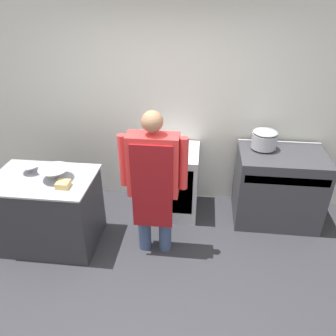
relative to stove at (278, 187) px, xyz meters
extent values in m
plane|color=#2D2D33|center=(-1.35, -1.50, -0.47)|extent=(14.00, 14.00, 0.00)
cube|color=silver|center=(-1.35, 0.42, 0.88)|extent=(8.00, 0.05, 2.70)
cube|color=#2D2D33|center=(-2.66, -0.75, -0.04)|extent=(1.06, 0.72, 0.85)
cube|color=#9EA0A8|center=(-2.66, -0.75, 0.39)|extent=(1.10, 0.75, 0.02)
cube|color=#38383D|center=(0.00, 0.00, 0.00)|extent=(1.02, 0.68, 0.93)
cube|color=#9EA0A8|center=(0.00, -0.33, 0.30)|extent=(0.94, 0.03, 0.10)
cube|color=#9EA0A8|center=(0.00, 0.33, 0.47)|extent=(1.02, 0.03, 0.02)
cube|color=silver|center=(-1.33, 0.04, -0.03)|extent=(0.66, 0.66, 0.88)
cube|color=silver|center=(-1.33, -0.28, 0.02)|extent=(0.56, 0.02, 0.62)
cylinder|color=#38476B|center=(-1.56, -0.73, -0.08)|extent=(0.14, 0.14, 0.77)
cylinder|color=#38476B|center=(-1.33, -0.73, -0.08)|extent=(0.14, 0.14, 0.77)
cube|color=red|center=(-1.45, -0.73, 0.63)|extent=(0.52, 0.22, 0.66)
cube|color=maroon|center=(-1.45, -0.86, 0.43)|extent=(0.42, 0.02, 0.95)
cylinder|color=red|center=(-1.75, -0.73, 0.66)|extent=(0.09, 0.09, 0.56)
cylinder|color=red|center=(-1.14, -0.73, 0.66)|extent=(0.09, 0.09, 0.56)
sphere|color=#9E7051|center=(-1.45, -0.73, 1.10)|extent=(0.21, 0.21, 0.21)
cone|color=#9EA0A8|center=(-2.51, -0.74, 0.47)|extent=(0.33, 0.33, 0.13)
cone|color=#9EA0A8|center=(-2.83, -0.64, 0.45)|extent=(0.21, 0.21, 0.09)
cube|color=#D8B266|center=(-2.35, -0.89, 0.44)|extent=(0.13, 0.13, 0.06)
cylinder|color=#9EA0A8|center=(-0.23, 0.12, 0.57)|extent=(0.30, 0.30, 0.18)
ellipsoid|color=#9EA0A8|center=(-0.23, 0.12, 0.68)|extent=(0.29, 0.29, 0.05)
camera|label=1|loc=(-0.98, -3.58, 2.22)|focal=35.00mm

